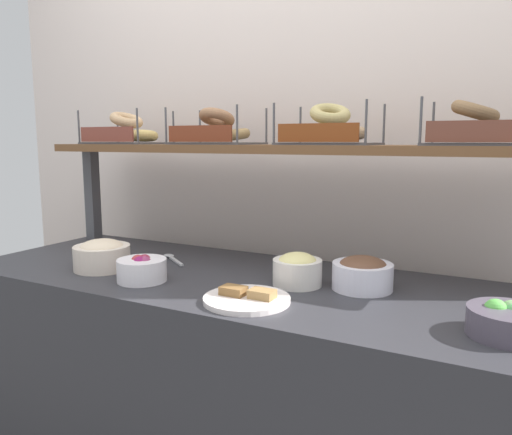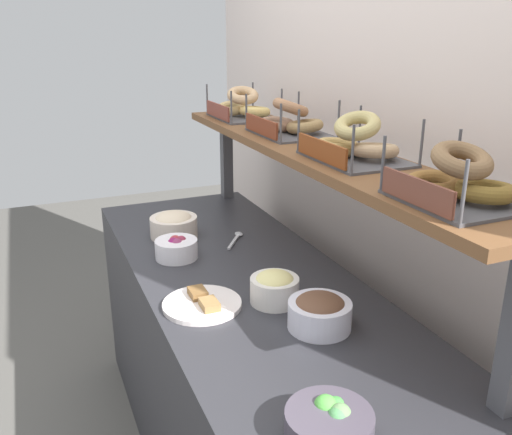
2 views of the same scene
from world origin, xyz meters
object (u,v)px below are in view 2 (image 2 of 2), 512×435
object	(u,v)px
bagel_basket_sesame	(355,145)
bagel_basket_cinnamon_raisin	(457,183)
serving_plate_white	(202,303)
bagel_basket_everything	(289,122)
bowl_potato_salad	(174,224)
bagel_basket_plain	(242,108)
bowl_veggie_mix	(330,424)
bowl_chocolate_spread	(320,312)
bowl_egg_salad	(275,287)
serving_spoon_near_plate	(236,238)
bowl_beet_salad	(176,248)

from	to	relation	value
bagel_basket_sesame	bagel_basket_cinnamon_raisin	world-z (taller)	bagel_basket_sesame
serving_plate_white	bagel_basket_everything	world-z (taller)	bagel_basket_everything
bowl_potato_salad	bagel_basket_plain	bearing A→B (deg)	120.01
bowl_veggie_mix	bowl_chocolate_spread	bearing A→B (deg)	153.27
serving_plate_white	bagel_basket_everything	bearing A→B (deg)	129.63
bowl_egg_salad	bagel_basket_everything	distance (m)	0.68
bowl_egg_salad	bagel_basket_plain	bearing A→B (deg)	164.25
bagel_basket_cinnamon_raisin	serving_spoon_near_plate	bearing A→B (deg)	-171.03
bagel_basket_sesame	bagel_basket_cinnamon_raisin	distance (m)	0.46
bowl_potato_salad	bowl_chocolate_spread	bearing A→B (deg)	12.48
bowl_beet_salad	bagel_basket_cinnamon_raisin	bearing A→B (deg)	25.27
bowl_veggie_mix	bagel_basket_cinnamon_raisin	size ratio (longest dim) A/B	0.65
bagel_basket_everything	bagel_basket_sesame	distance (m)	0.46
bagel_basket_plain	bagel_basket_cinnamon_raisin	xyz separation A→B (m)	(1.36, -0.01, -0.00)
bowl_chocolate_spread	serving_plate_white	xyz separation A→B (m)	(-0.25, -0.27, -0.04)
bowl_egg_salad	bowl_chocolate_spread	size ratio (longest dim) A/B	0.84
bowl_chocolate_spread	bowl_potato_salad	bearing A→B (deg)	-167.52
bowl_chocolate_spread	bagel_basket_sesame	world-z (taller)	bagel_basket_sesame
serving_plate_white	serving_spoon_near_plate	world-z (taller)	serving_plate_white
bowl_beet_salad	bagel_basket_cinnamon_raisin	distance (m)	1.10
bagel_basket_plain	bagel_basket_everything	bearing A→B (deg)	1.98
bowl_beet_salad	bowl_egg_salad	bearing A→B (deg)	22.45
bowl_chocolate_spread	bagel_basket_plain	size ratio (longest dim) A/B	0.55
bowl_veggie_mix	bowl_potato_salad	size ratio (longest dim) A/B	0.96
bowl_beet_salad	serving_spoon_near_plate	xyz separation A→B (m)	(-0.09, 0.27, -0.03)
bagel_basket_plain	bagel_basket_everything	size ratio (longest dim) A/B	1.02
bowl_chocolate_spread	bowl_veggie_mix	bearing A→B (deg)	-26.73
bagel_basket_everything	bowl_beet_salad	bearing A→B (deg)	-89.31
bowl_egg_salad	bowl_potato_salad	size ratio (longest dim) A/B	0.79
bowl_egg_salad	bowl_chocolate_spread	world-z (taller)	bowl_egg_salad
bowl_egg_salad	bagel_basket_plain	distance (m)	1.03
bowl_chocolate_spread	serving_plate_white	bearing A→B (deg)	-132.79
serving_spoon_near_plate	bagel_basket_sesame	bearing A→B (deg)	18.15
bowl_veggie_mix	serving_spoon_near_plate	size ratio (longest dim) A/B	1.19
bagel_basket_plain	bagel_basket_sesame	bearing A→B (deg)	0.48
bowl_potato_salad	bagel_basket_cinnamon_raisin	size ratio (longest dim) A/B	0.68
bowl_potato_salad	bagel_basket_sesame	bearing A→B (deg)	30.77
bowl_potato_salad	bagel_basket_sesame	distance (m)	0.90
bowl_chocolate_spread	serving_plate_white	size ratio (longest dim) A/B	0.74
bowl_beet_salad	bagel_basket_plain	size ratio (longest dim) A/B	0.48
bowl_chocolate_spread	bowl_potato_salad	world-z (taller)	bowl_potato_salad
bowl_egg_salad	bagel_basket_everything	size ratio (longest dim) A/B	0.47
serving_spoon_near_plate	bagel_basket_everything	world-z (taller)	bagel_basket_everything
bowl_chocolate_spread	serving_spoon_near_plate	xyz separation A→B (m)	(-0.74, 0.03, -0.04)
bowl_egg_salad	bowl_chocolate_spread	distance (m)	0.20
serving_spoon_near_plate	bagel_basket_sesame	distance (m)	0.74
bagel_basket_everything	bagel_basket_cinnamon_raisin	distance (m)	0.92
serving_plate_white	bowl_beet_salad	bearing A→B (deg)	175.98
bowl_beet_salad	bowl_potato_salad	bearing A→B (deg)	167.41
serving_spoon_near_plate	bagel_basket_sesame	world-z (taller)	bagel_basket_sesame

